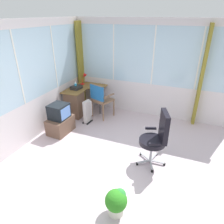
% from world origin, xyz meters
% --- Properties ---
extents(ground, '(5.70, 5.48, 0.06)m').
position_xyz_m(ground, '(0.00, 0.00, -0.03)').
color(ground, beige).
extents(north_window_panel, '(4.70, 0.07, 2.60)m').
position_xyz_m(north_window_panel, '(0.00, 2.27, 1.30)').
color(north_window_panel, silver).
rests_on(north_window_panel, ground).
extents(east_window_panel, '(0.07, 4.48, 2.60)m').
position_xyz_m(east_window_panel, '(2.38, -0.00, 1.30)').
color(east_window_panel, silver).
rests_on(east_window_panel, ground).
extents(curtain_corner, '(0.24, 0.10, 2.50)m').
position_xyz_m(curtain_corner, '(2.25, 2.14, 1.25)').
color(curtain_corner, olive).
rests_on(curtain_corner, ground).
extents(curtain_east_far, '(0.24, 0.10, 2.50)m').
position_xyz_m(curtain_east_far, '(2.30, -1.23, 1.25)').
color(curtain_east_far, olive).
rests_on(curtain_east_far, ground).
extents(desk, '(1.13, 0.93, 0.76)m').
position_xyz_m(desk, '(1.48, 1.94, 0.41)').
color(desk, brown).
rests_on(desk, ground).
extents(desk_lamp, '(0.23, 0.19, 0.33)m').
position_xyz_m(desk_lamp, '(2.15, 1.96, 0.96)').
color(desk_lamp, red).
rests_on(desk_lamp, desk).
extents(tv_remote, '(0.10, 0.16, 0.02)m').
position_xyz_m(tv_remote, '(2.09, 1.56, 0.77)').
color(tv_remote, black).
rests_on(tv_remote, desk).
extents(spray_bottle, '(0.06, 0.06, 0.22)m').
position_xyz_m(spray_bottle, '(1.65, 1.99, 0.86)').
color(spray_bottle, '#34B3E0').
rests_on(spray_bottle, desk).
extents(paper_tray, '(0.32, 0.26, 0.09)m').
position_xyz_m(paper_tray, '(1.63, 1.96, 0.80)').
color(paper_tray, '#272625').
rests_on(paper_tray, desk).
extents(wooden_armchair, '(0.62, 0.61, 0.99)m').
position_xyz_m(wooden_armchair, '(1.62, 1.23, 0.64)').
color(wooden_armchair, '#86624A').
rests_on(wooden_armchair, ground).
extents(office_chair, '(0.63, 0.56, 1.11)m').
position_xyz_m(office_chair, '(0.28, -0.60, 0.63)').
color(office_chair, '#B7B7BF').
rests_on(office_chair, ground).
extents(tv_on_stand, '(0.66, 0.47, 0.76)m').
position_xyz_m(tv_on_stand, '(0.54, 1.80, 0.33)').
color(tv_on_stand, brown).
rests_on(tv_on_stand, ground).
extents(space_heater, '(0.32, 0.20, 0.63)m').
position_xyz_m(space_heater, '(1.26, 1.42, 0.32)').
color(space_heater, silver).
rests_on(space_heater, ground).
extents(potted_plant, '(0.33, 0.33, 0.43)m').
position_xyz_m(potted_plant, '(-1.07, -0.31, 0.24)').
color(potted_plant, beige).
rests_on(potted_plant, ground).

